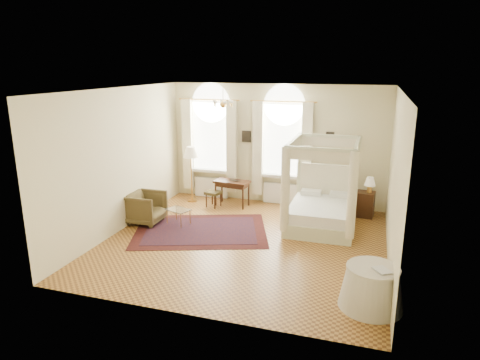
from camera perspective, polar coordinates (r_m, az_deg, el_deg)
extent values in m
plane|color=#AB7631|center=(9.55, 0.61, -8.23)|extent=(6.00, 6.00, 0.00)
plane|color=beige|center=(11.87, 4.85, 4.69)|extent=(6.00, 0.00, 6.00)
plane|color=beige|center=(6.33, -7.28, -4.71)|extent=(6.00, 0.00, 6.00)
plane|color=beige|center=(10.28, -15.61, 2.56)|extent=(0.00, 6.00, 6.00)
plane|color=beige|center=(8.67, 19.97, -0.06)|extent=(0.00, 6.00, 6.00)
plane|color=white|center=(8.78, 0.67, 11.95)|extent=(6.00, 6.00, 0.00)
cube|color=white|center=(12.36, -3.84, 5.83)|extent=(1.10, 0.04, 1.90)
cylinder|color=white|center=(12.24, -3.91, 10.23)|extent=(1.10, 0.04, 1.10)
cube|color=white|center=(12.47, -3.91, 1.28)|extent=(1.32, 0.24, 0.08)
cube|color=#F7F0CC|center=(12.50, -6.97, 4.70)|extent=(0.28, 0.14, 2.60)
cube|color=#F7F0CC|center=(12.02, -1.12, 4.39)|extent=(0.28, 0.14, 2.60)
cube|color=white|center=(12.62, -3.83, -0.95)|extent=(1.00, 0.12, 0.58)
cube|color=white|center=(11.77, 5.78, 5.33)|extent=(1.10, 0.04, 1.90)
cylinder|color=white|center=(11.65, 5.91, 9.94)|extent=(1.10, 0.04, 1.10)
cube|color=white|center=(11.89, 5.57, 0.55)|extent=(1.32, 0.24, 0.08)
cube|color=#F7F0CC|center=(11.80, 2.39, 4.18)|extent=(0.28, 0.14, 2.60)
cube|color=#F7F0CC|center=(11.54, 8.84, 3.76)|extent=(0.28, 0.14, 2.60)
cube|color=white|center=(12.05, 5.53, -1.78)|extent=(1.00, 0.12, 0.58)
cylinder|color=gold|center=(10.21, -2.28, 11.26)|extent=(0.02, 0.02, 0.40)
sphere|color=gold|center=(10.23, -2.27, 10.03)|extent=(0.16, 0.16, 0.16)
sphere|color=beige|center=(10.15, -1.09, 10.39)|extent=(0.07, 0.07, 0.07)
sphere|color=beige|center=(10.37, -1.33, 10.49)|extent=(0.07, 0.07, 0.07)
sphere|color=beige|center=(10.44, -2.49, 10.51)|extent=(0.07, 0.07, 0.07)
sphere|color=beige|center=(10.30, -3.45, 10.44)|extent=(0.07, 0.07, 0.07)
sphere|color=beige|center=(10.08, -3.24, 10.34)|extent=(0.07, 0.07, 0.07)
sphere|color=beige|center=(10.01, -2.04, 10.32)|extent=(0.07, 0.07, 0.07)
cube|color=black|center=(12.01, 0.86, 5.84)|extent=(0.26, 0.03, 0.32)
cube|color=black|center=(11.56, 11.91, 5.66)|extent=(0.22, 0.03, 0.26)
cube|color=beige|center=(10.47, 10.74, -5.40)|extent=(1.54, 1.90, 0.33)
cube|color=white|center=(10.37, 10.82, -3.90)|extent=(1.45, 1.81, 0.25)
cube|color=#F7F0CC|center=(11.14, 11.49, -0.67)|extent=(1.54, 0.07, 1.09)
cube|color=beige|center=(11.15, 7.89, 0.72)|extent=(0.08, 0.08, 2.08)
cube|color=beige|center=(11.02, 15.23, 0.15)|extent=(0.08, 0.08, 2.08)
cube|color=beige|center=(9.45, 6.03, -1.85)|extent=(0.08, 0.08, 2.08)
cube|color=beige|center=(9.29, 14.70, -2.57)|extent=(0.08, 0.08, 2.08)
cube|color=beige|center=(10.85, 11.82, 5.76)|extent=(1.54, 0.07, 0.07)
cube|color=beige|center=(9.10, 10.63, 4.06)|extent=(1.54, 0.07, 0.07)
cube|color=beige|center=(10.07, 7.23, 5.25)|extent=(0.07, 1.90, 0.07)
cube|color=beige|center=(9.92, 15.39, 4.68)|extent=(0.07, 1.90, 0.07)
cube|color=#F7F0CC|center=(10.87, 11.79, 5.10)|extent=(1.59, 0.04, 0.25)
cube|color=#F7F0CC|center=(9.12, 10.59, 3.28)|extent=(1.59, 0.04, 0.25)
cube|color=#F7F0CC|center=(10.09, 7.20, 4.55)|extent=(0.04, 1.95, 0.25)
cube|color=#F7F0CC|center=(9.95, 15.34, 3.97)|extent=(0.04, 1.95, 0.25)
cylinder|color=#F7F0CC|center=(9.43, 6.04, -1.32)|extent=(0.20, 0.20, 1.90)
cylinder|color=#F7F0CC|center=(9.27, 14.73, -2.04)|extent=(0.20, 0.20, 1.90)
cube|color=#3A1B0F|center=(11.45, 16.29, -3.11)|extent=(0.50, 0.46, 0.65)
cylinder|color=gold|center=(11.32, 16.89, -1.12)|extent=(0.12, 0.12, 0.19)
cone|color=beige|center=(11.27, 16.96, -0.17)|extent=(0.27, 0.27, 0.21)
cube|color=#3A1B0F|center=(11.73, -1.07, -0.23)|extent=(1.01, 0.62, 0.06)
cube|color=#3A1B0F|center=(11.75, -1.07, -0.64)|extent=(0.90, 0.51, 0.09)
cylinder|color=#3A1B0F|center=(12.17, -2.43, -1.39)|extent=(0.05, 0.05, 0.66)
cylinder|color=#3A1B0F|center=(11.82, 1.16, -1.88)|extent=(0.05, 0.05, 0.66)
cylinder|color=#3A1B0F|center=(11.85, -3.28, -1.86)|extent=(0.05, 0.05, 0.66)
cylinder|color=#3A1B0F|center=(11.49, 0.39, -2.38)|extent=(0.05, 0.05, 0.66)
imported|color=black|center=(11.74, -0.65, -0.01)|extent=(0.35, 0.27, 0.02)
cube|color=#473A1E|center=(11.74, -3.57, -1.70)|extent=(0.46, 0.46, 0.08)
cylinder|color=#3A1B0F|center=(11.77, -4.52, -2.77)|extent=(0.04, 0.04, 0.36)
cylinder|color=#3A1B0F|center=(11.61, -3.39, -3.00)|extent=(0.04, 0.04, 0.36)
cylinder|color=#3A1B0F|center=(11.99, -3.71, -2.42)|extent=(0.04, 0.04, 0.36)
cylinder|color=#3A1B0F|center=(11.83, -2.60, -2.64)|extent=(0.04, 0.04, 0.36)
imported|color=#4D4021|center=(10.78, -12.50, -3.62)|extent=(0.86, 0.84, 0.78)
cube|color=white|center=(10.55, -8.24, -3.94)|extent=(0.66, 0.56, 0.02)
cylinder|color=gold|center=(10.68, -9.71, -4.82)|extent=(0.02, 0.02, 0.37)
cylinder|color=gold|center=(10.34, -7.89, -5.40)|extent=(0.02, 0.02, 0.37)
cylinder|color=gold|center=(10.88, -8.49, -4.39)|extent=(0.02, 0.02, 0.37)
cylinder|color=gold|center=(10.55, -6.67, -4.94)|extent=(0.02, 0.02, 0.37)
cylinder|color=gold|center=(12.37, -6.39, -2.73)|extent=(0.28, 0.28, 0.03)
cylinder|color=gold|center=(12.18, -6.48, 0.31)|extent=(0.04, 0.04, 1.39)
cone|color=beige|center=(12.02, -6.59, 3.72)|extent=(0.41, 0.41, 0.30)
cube|color=#451210|center=(10.19, -5.26, -6.74)|extent=(3.60, 3.07, 0.01)
cube|color=black|center=(10.18, -5.26, -6.71)|extent=(2.99, 2.47, 0.01)
cone|color=beige|center=(7.36, 17.13, -13.59)|extent=(1.03, 1.03, 0.66)
cylinder|color=beige|center=(7.20, 17.35, -11.14)|extent=(0.84, 0.84, 0.04)
imported|color=black|center=(7.04, 17.71, -11.51)|extent=(0.32, 0.34, 0.03)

